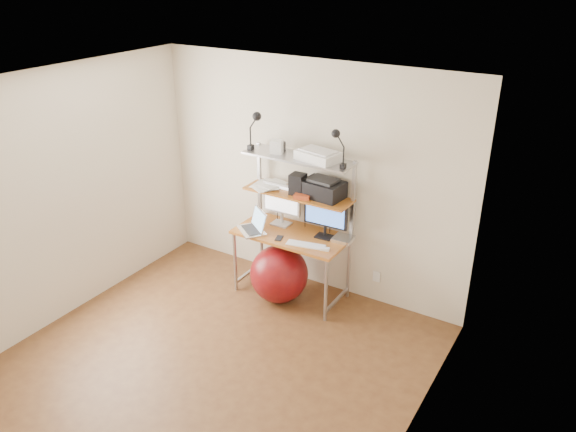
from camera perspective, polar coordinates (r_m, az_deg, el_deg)
name	(u,v)px	position (r m, az deg, el deg)	size (l,w,h in m)	color
room	(201,245)	(4.63, -8.86, -2.92)	(3.60, 3.60, 3.60)	brown
computer_desk	(295,213)	(5.86, 0.67, 0.35)	(1.20, 0.60, 1.57)	#A95D20
wall_outlet	(377,277)	(6.06, 8.98, -6.09)	(0.08, 0.01, 0.12)	silver
monitor_silver	(282,201)	(6.01, -0.63, 1.51)	(0.45, 0.16, 0.50)	silver
monitor_black	(326,215)	(5.75, 3.83, 0.06)	(0.48, 0.14, 0.48)	black
laptop	(255,226)	(5.96, -3.38, -1.05)	(0.43, 0.41, 0.29)	silver
keyboard	(306,245)	(5.67, 1.81, -2.95)	(0.40, 0.11, 0.01)	silver
mouse	(325,249)	(5.58, 3.77, -3.38)	(0.09, 0.05, 0.02)	silver
mac_mini	(343,239)	(5.78, 5.65, -2.32)	(0.20, 0.20, 0.04)	silver
phone	(279,238)	(5.80, -0.92, -2.26)	(0.06, 0.12, 0.01)	black
printer	(323,188)	(5.72, 3.57, 2.81)	(0.45, 0.33, 0.20)	black
nas_cube	(298,184)	(5.78, 1.00, 3.27)	(0.15, 0.15, 0.22)	black
red_box	(302,196)	(5.71, 1.46, 2.02)	(0.16, 0.11, 0.05)	#AF3E1C
scanner	(318,155)	(5.58, 3.07, 6.17)	(0.46, 0.34, 0.11)	silver
box_white	(277,147)	(5.78, -1.18, 7.06)	(0.12, 0.10, 0.14)	silver
box_grey	(279,147)	(5.84, -0.96, 7.07)	(0.10, 0.10, 0.10)	#2A2A2C
clip_lamp_left	(256,123)	(5.79, -3.32, 9.46)	(0.17, 0.09, 0.42)	black
clip_lamp_right	(337,140)	(5.33, 5.04, 7.70)	(0.15, 0.08, 0.37)	black
exercise_ball	(279,274)	(6.01, -0.91, -5.91)	(0.62, 0.62, 0.62)	maroon
paper_stack	(268,185)	(6.02, -2.03, 3.17)	(0.37, 0.42, 0.03)	white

